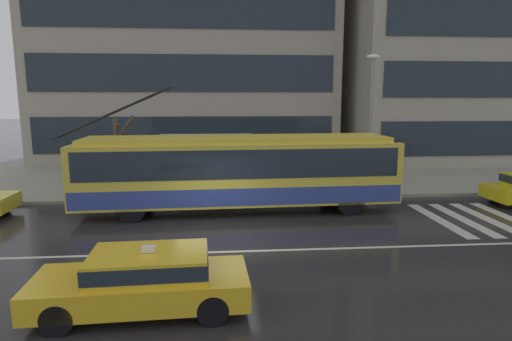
# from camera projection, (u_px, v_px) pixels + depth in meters

# --- Properties ---
(ground_plane) EXTENTS (160.00, 160.00, 0.00)m
(ground_plane) POSITION_uv_depth(u_px,v_px,m) (217.00, 239.00, 13.40)
(ground_plane) COLOR #272527
(sidewalk_slab) EXTENTS (80.00, 10.00, 0.14)m
(sidewalk_slab) POSITION_uv_depth(u_px,v_px,m) (218.00, 178.00, 23.12)
(sidewalk_slab) COLOR gray
(sidewalk_slab) RESTS_ON ground_plane
(crosswalk_stripe_edge_near) EXTENTS (0.44, 4.40, 0.01)m
(crosswalk_stripe_edge_near) POSITION_uv_depth(u_px,v_px,m) (439.00, 219.00, 15.49)
(crosswalk_stripe_edge_near) COLOR beige
(crosswalk_stripe_edge_near) RESTS_ON ground_plane
(crosswalk_stripe_inner_a) EXTENTS (0.44, 4.40, 0.01)m
(crosswalk_stripe_inner_a) POSITION_uv_depth(u_px,v_px,m) (462.00, 219.00, 15.56)
(crosswalk_stripe_inner_a) COLOR beige
(crosswalk_stripe_inner_a) RESTS_ON ground_plane
(crosswalk_stripe_center) EXTENTS (0.44, 4.40, 0.01)m
(crosswalk_stripe_center) POSITION_uv_depth(u_px,v_px,m) (486.00, 218.00, 15.64)
(crosswalk_stripe_center) COLOR beige
(crosswalk_stripe_center) RESTS_ON ground_plane
(crosswalk_stripe_inner_b) EXTENTS (0.44, 4.40, 0.01)m
(crosswalk_stripe_inner_b) POSITION_uv_depth(u_px,v_px,m) (509.00, 218.00, 15.71)
(crosswalk_stripe_inner_b) COLOR beige
(crosswalk_stripe_inner_b) RESTS_ON ground_plane
(lane_centre_line) EXTENTS (72.00, 0.14, 0.01)m
(lane_centre_line) POSITION_uv_depth(u_px,v_px,m) (217.00, 252.00, 12.22)
(lane_centre_line) COLOR silver
(lane_centre_line) RESTS_ON ground_plane
(trolleybus) EXTENTS (12.79, 2.93, 4.78)m
(trolleybus) POSITION_uv_depth(u_px,v_px,m) (239.00, 170.00, 16.45)
(trolleybus) COLOR gold
(trolleybus) RESTS_ON ground_plane
(taxi_oncoming_near) EXTENTS (4.42, 1.90, 1.39)m
(taxi_oncoming_near) POSITION_uv_depth(u_px,v_px,m) (145.00, 278.00, 8.77)
(taxi_oncoming_near) COLOR yellow
(taxi_oncoming_near) RESTS_ON ground_plane
(bus_shelter) EXTENTS (4.28, 1.64, 2.55)m
(bus_shelter) POSITION_uv_depth(u_px,v_px,m) (206.00, 149.00, 19.62)
(bus_shelter) COLOR gray
(bus_shelter) RESTS_ON sidewalk_slab
(pedestrian_at_shelter) EXTENTS (1.51, 1.51, 1.93)m
(pedestrian_at_shelter) POSITION_uv_depth(u_px,v_px,m) (183.00, 154.00, 20.33)
(pedestrian_at_shelter) COLOR black
(pedestrian_at_shelter) RESTS_ON sidewalk_slab
(pedestrian_approaching_curb) EXTENTS (1.44, 1.44, 1.98)m
(pedestrian_approaching_curb) POSITION_uv_depth(u_px,v_px,m) (329.00, 156.00, 19.50)
(pedestrian_approaching_curb) COLOR #4A553A
(pedestrian_approaching_curb) RESTS_ON sidewalk_slab
(street_lamp) EXTENTS (0.60, 0.32, 6.13)m
(street_lamp) POSITION_uv_depth(u_px,v_px,m) (371.00, 110.00, 19.25)
(street_lamp) COLOR gray
(street_lamp) RESTS_ON sidewalk_slab
(street_tree_bare) EXTENTS (0.88, 1.74, 3.37)m
(street_tree_bare) POSITION_uv_depth(u_px,v_px,m) (118.00, 147.00, 20.90)
(street_tree_bare) COLOR brown
(street_tree_bare) RESTS_ON sidewalk_slab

